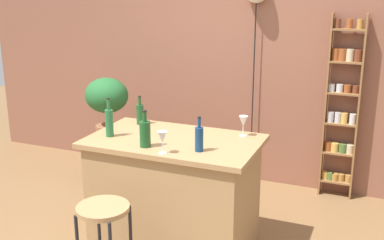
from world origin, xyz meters
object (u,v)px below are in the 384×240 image
at_px(wine_glass_left, 162,138).
at_px(wine_glass_center, 243,122).
at_px(bottle_soda_blue, 140,114).
at_px(bar_stool, 104,228).
at_px(bottle_wine_red, 109,122).
at_px(bottle_sauce_amber, 145,133).
at_px(potted_plant, 107,102).
at_px(bottle_olive_oil, 199,138).
at_px(spice_shelf, 342,108).
at_px(plant_stool, 110,165).

bearing_deg(wine_glass_left, wine_glass_center, 55.75).
bearing_deg(wine_glass_center, bottle_soda_blue, -178.96).
distance_m(bar_stool, bottle_wine_red, 0.88).
distance_m(bottle_sauce_amber, bottle_wine_red, 0.39).
bearing_deg(potted_plant, bottle_sauce_amber, -46.98).
bearing_deg(bottle_sauce_amber, wine_glass_center, 41.34).
xyz_separation_m(bottle_olive_oil, wine_glass_left, (-0.22, -0.14, 0.02)).
bearing_deg(bottle_soda_blue, bottle_olive_oil, -31.84).
bearing_deg(bottle_wine_red, potted_plant, 123.27).
bearing_deg(spice_shelf, bottle_olive_oil, -115.98).
bearing_deg(bar_stool, bottle_wine_red, 116.59).
distance_m(bar_stool, spice_shelf, 2.64).
distance_m(bottle_soda_blue, bottle_olive_oil, 0.85).
distance_m(bottle_olive_oil, wine_glass_left, 0.27).
bearing_deg(wine_glass_center, spice_shelf, 62.73).
bearing_deg(bar_stool, bottle_olive_oil, 49.16).
relative_size(spice_shelf, bottle_sauce_amber, 6.56).
relative_size(bottle_soda_blue, bottle_wine_red, 0.79).
height_order(plant_stool, bottle_olive_oil, bottle_olive_oil).
relative_size(bar_stool, bottle_sauce_amber, 2.34).
relative_size(potted_plant, bottle_olive_oil, 2.70).
bearing_deg(bottle_wine_red, spice_shelf, 45.66).
height_order(plant_stool, potted_plant, potted_plant).
relative_size(potted_plant, wine_glass_left, 4.26).
distance_m(potted_plant, bottle_wine_red, 1.17).
bearing_deg(plant_stool, bottle_wine_red, -56.73).
xyz_separation_m(plant_stool, bottle_wine_red, (0.64, -0.98, 0.81)).
bearing_deg(spice_shelf, wine_glass_center, -117.27).
height_order(potted_plant, bottle_olive_oil, bottle_olive_oil).
height_order(bar_stool, bottle_wine_red, bottle_wine_red).
bearing_deg(bar_stool, wine_glass_left, 58.06).
bearing_deg(bottle_olive_oil, bottle_sauce_amber, -171.58).
xyz_separation_m(bottle_olive_oil, wine_glass_center, (0.19, 0.47, 0.02)).
bearing_deg(wine_glass_left, bottle_soda_blue, 130.16).
bearing_deg(bar_stool, wine_glass_center, 56.67).
xyz_separation_m(plant_stool, bottle_soda_blue, (0.70, -0.58, 0.78)).
bearing_deg(wine_glass_left, bottle_wine_red, 160.57).
xyz_separation_m(potted_plant, wine_glass_left, (1.20, -1.17, 0.12)).
relative_size(bottle_soda_blue, bottle_olive_oil, 0.96).
relative_size(wine_glass_left, wine_glass_center, 1.00).
bearing_deg(spice_shelf, wine_glass_left, -119.68).
relative_size(spice_shelf, bottle_soda_blue, 7.42).
xyz_separation_m(spice_shelf, bottle_soda_blue, (-1.55, -1.25, 0.10)).
relative_size(bottle_sauce_amber, bottle_wine_red, 0.89).
xyz_separation_m(spice_shelf, potted_plant, (-2.25, -0.67, 0.00)).
bearing_deg(bottle_wine_red, plant_stool, 123.27).
relative_size(bottle_wine_red, wine_glass_center, 1.91).
xyz_separation_m(spice_shelf, wine_glass_left, (-1.05, -1.85, 0.12)).
bearing_deg(wine_glass_left, bottle_olive_oil, 32.78).
bearing_deg(wine_glass_center, bottle_sauce_amber, -138.66).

